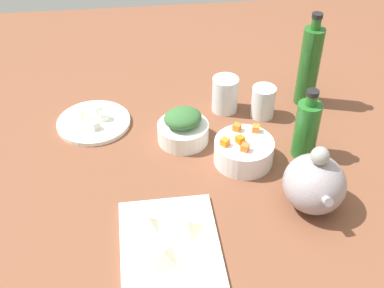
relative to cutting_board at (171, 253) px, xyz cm
name	(u,v)px	position (x,y,z in cm)	size (l,w,h in cm)	color
tabletop	(192,164)	(-29.46, 7.93, -2.00)	(190.00, 190.00, 3.00)	brown
cutting_board	(171,253)	(0.00, 0.00, 0.00)	(30.79, 20.68, 1.00)	white
plate_tofu	(94,122)	(-47.49, -17.22, 0.10)	(20.11, 20.11, 1.20)	white
bowl_greens	(183,132)	(-37.63, 6.55, 2.02)	(13.44, 13.44, 5.04)	white
bowl_carrots	(244,152)	(-27.32, 20.62, 2.58)	(14.79, 14.79, 6.17)	white
teapot	(314,183)	(-10.54, 32.90, 6.16)	(16.20, 13.89, 16.56)	gray
bottle_0	(309,65)	(-51.51, 43.52, 11.59)	(5.81, 5.81, 27.50)	#235E21
bottle_1	(307,128)	(-28.43, 36.33, 7.58)	(6.05, 6.05, 19.05)	#256D27
drinking_glass_0	(225,94)	(-50.29, 19.81, 4.59)	(7.37, 7.37, 10.18)	white
drinking_glass_1	(263,102)	(-46.14, 29.84, 4.03)	(6.57, 6.57, 9.06)	white
carrot_cube_0	(245,147)	(-24.13, 20.02, 6.57)	(1.80, 1.80, 1.80)	orange
carrot_cube_1	(225,142)	(-26.73, 15.60, 6.57)	(1.80, 1.80, 1.80)	orange
carrot_cube_2	(237,127)	(-32.23, 19.63, 6.57)	(1.80, 1.80, 1.80)	orange
carrot_cube_3	(240,140)	(-27.23, 19.44, 6.57)	(1.80, 1.80, 1.80)	orange
carrot_cube_4	(256,128)	(-31.14, 24.23, 6.57)	(1.80, 1.80, 1.80)	orange
chopped_greens_mound	(183,118)	(-37.63, 6.55, 6.70)	(9.92, 8.84, 4.32)	#356733
tofu_cube_0	(104,116)	(-47.78, -14.13, 1.80)	(2.20, 2.20, 2.20)	white
tofu_cube_1	(89,119)	(-47.03, -18.40, 1.80)	(2.20, 2.20, 2.20)	silver
tofu_cube_2	(98,109)	(-51.28, -15.99, 1.80)	(2.20, 2.20, 2.20)	white
tofu_cube_3	(94,125)	(-43.85, -16.75, 1.80)	(2.20, 2.20, 2.20)	white
tofu_cube_4	(80,113)	(-49.93, -20.93, 1.80)	(2.20, 2.20, 2.20)	#F1F1CD
dumpling_0	(148,222)	(-7.38, -4.14, 1.92)	(4.38, 4.09, 2.84)	#EEE4C1
dumpling_1	(162,256)	(2.10, -1.88, 1.91)	(5.91, 5.63, 2.82)	beige
dumpling_2	(187,226)	(-5.47, 3.87, 1.75)	(5.90, 5.66, 2.49)	beige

